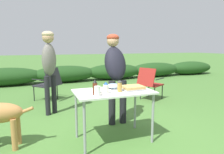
{
  "coord_description": "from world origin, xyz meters",
  "views": [
    {
      "loc": [
        -1.0,
        -2.58,
        1.37
      ],
      "look_at": [
        0.09,
        0.29,
        0.89
      ],
      "focal_mm": 32.0,
      "sensor_mm": 36.0,
      "label": 1
    }
  ],
  "objects_px": {
    "mayo_bottle": "(106,88)",
    "camp_chair_green_behind_table": "(49,82)",
    "bbq_sauce_bottle": "(95,87)",
    "camp_chair_near_hedge": "(150,82)",
    "folding_table": "(114,96)",
    "mixing_bowl": "(114,86)",
    "paper_cup_stack": "(97,91)",
    "standing_person_in_olive_jacket": "(49,62)",
    "standing_person_in_navy_coat": "(115,68)",
    "food_tray": "(133,88)",
    "plate_stack": "(97,91)",
    "spice_jar": "(120,87)"
  },
  "relations": [
    {
      "from": "folding_table",
      "to": "mixing_bowl",
      "type": "bearing_deg",
      "value": 68.93
    },
    {
      "from": "bbq_sauce_bottle",
      "to": "standing_person_in_olive_jacket",
      "type": "distance_m",
      "value": 1.71
    },
    {
      "from": "bbq_sauce_bottle",
      "to": "camp_chair_near_hedge",
      "type": "distance_m",
      "value": 2.7
    },
    {
      "from": "folding_table",
      "to": "mixing_bowl",
      "type": "distance_m",
      "value": 0.2
    },
    {
      "from": "plate_stack",
      "to": "camp_chair_near_hedge",
      "type": "distance_m",
      "value": 2.53
    },
    {
      "from": "folding_table",
      "to": "standing_person_in_navy_coat",
      "type": "distance_m",
      "value": 0.8
    },
    {
      "from": "folding_table",
      "to": "mixing_bowl",
      "type": "height_order",
      "value": "mixing_bowl"
    },
    {
      "from": "plate_stack",
      "to": "paper_cup_stack",
      "type": "bearing_deg",
      "value": -105.51
    },
    {
      "from": "folding_table",
      "to": "plate_stack",
      "type": "xyz_separation_m",
      "value": [
        -0.23,
        0.04,
        0.09
      ]
    },
    {
      "from": "mixing_bowl",
      "to": "standing_person_in_navy_coat",
      "type": "relative_size",
      "value": 0.13
    },
    {
      "from": "food_tray",
      "to": "standing_person_in_olive_jacket",
      "type": "distance_m",
      "value": 1.89
    },
    {
      "from": "mayo_bottle",
      "to": "camp_chair_green_behind_table",
      "type": "bearing_deg",
      "value": 102.42
    },
    {
      "from": "mayo_bottle",
      "to": "standing_person_in_navy_coat",
      "type": "relative_size",
      "value": 0.1
    },
    {
      "from": "bbq_sauce_bottle",
      "to": "standing_person_in_navy_coat",
      "type": "xyz_separation_m",
      "value": [
        0.6,
        0.79,
        0.14
      ]
    },
    {
      "from": "plate_stack",
      "to": "mixing_bowl",
      "type": "height_order",
      "value": "mixing_bowl"
    },
    {
      "from": "folding_table",
      "to": "plate_stack",
      "type": "height_order",
      "value": "plate_stack"
    },
    {
      "from": "mayo_bottle",
      "to": "camp_chair_green_behind_table",
      "type": "height_order",
      "value": "mayo_bottle"
    },
    {
      "from": "mixing_bowl",
      "to": "camp_chair_green_behind_table",
      "type": "relative_size",
      "value": 0.25
    },
    {
      "from": "mayo_bottle",
      "to": "camp_chair_near_hedge",
      "type": "height_order",
      "value": "mayo_bottle"
    },
    {
      "from": "mayo_bottle",
      "to": "bbq_sauce_bottle",
      "type": "bearing_deg",
      "value": -179.58
    },
    {
      "from": "food_tray",
      "to": "plate_stack",
      "type": "xyz_separation_m",
      "value": [
        -0.52,
        0.07,
        -0.02
      ]
    },
    {
      "from": "folding_table",
      "to": "standing_person_in_navy_coat",
      "type": "relative_size",
      "value": 0.7
    },
    {
      "from": "paper_cup_stack",
      "to": "mayo_bottle",
      "type": "height_order",
      "value": "mayo_bottle"
    },
    {
      "from": "food_tray",
      "to": "bbq_sauce_bottle",
      "type": "bearing_deg",
      "value": -171.21
    },
    {
      "from": "bbq_sauce_bottle",
      "to": "standing_person_in_olive_jacket",
      "type": "bearing_deg",
      "value": 105.85
    },
    {
      "from": "standing_person_in_olive_jacket",
      "to": "camp_chair_green_behind_table",
      "type": "xyz_separation_m",
      "value": [
        0.02,
        1.05,
        -0.6
      ]
    },
    {
      "from": "mayo_bottle",
      "to": "food_tray",
      "type": "bearing_deg",
      "value": 11.52
    },
    {
      "from": "mixing_bowl",
      "to": "paper_cup_stack",
      "type": "xyz_separation_m",
      "value": [
        -0.36,
        -0.36,
        0.03
      ]
    },
    {
      "from": "paper_cup_stack",
      "to": "standing_person_in_navy_coat",
      "type": "xyz_separation_m",
      "value": [
        0.6,
        0.88,
        0.17
      ]
    },
    {
      "from": "folding_table",
      "to": "paper_cup_stack",
      "type": "height_order",
      "value": "paper_cup_stack"
    },
    {
      "from": "food_tray",
      "to": "camp_chair_near_hedge",
      "type": "height_order",
      "value": "camp_chair_near_hedge"
    },
    {
      "from": "folding_table",
      "to": "food_tray",
      "type": "height_order",
      "value": "food_tray"
    },
    {
      "from": "plate_stack",
      "to": "folding_table",
      "type": "bearing_deg",
      "value": -10.41
    },
    {
      "from": "mayo_bottle",
      "to": "spice_jar",
      "type": "height_order",
      "value": "mayo_bottle"
    },
    {
      "from": "mixing_bowl",
      "to": "bbq_sauce_bottle",
      "type": "relative_size",
      "value": 1.04
    },
    {
      "from": "paper_cup_stack",
      "to": "standing_person_in_olive_jacket",
      "type": "xyz_separation_m",
      "value": [
        -0.47,
        1.72,
        0.26
      ]
    },
    {
      "from": "standing_person_in_navy_coat",
      "to": "standing_person_in_olive_jacket",
      "type": "xyz_separation_m",
      "value": [
        -1.07,
        0.84,
        0.09
      ]
    },
    {
      "from": "plate_stack",
      "to": "spice_jar",
      "type": "bearing_deg",
      "value": -24.3
    },
    {
      "from": "bbq_sauce_bottle",
      "to": "paper_cup_stack",
      "type": "bearing_deg",
      "value": -85.75
    },
    {
      "from": "food_tray",
      "to": "paper_cup_stack",
      "type": "bearing_deg",
      "value": -163.05
    },
    {
      "from": "folding_table",
      "to": "camp_chair_green_behind_table",
      "type": "height_order",
      "value": "camp_chair_green_behind_table"
    },
    {
      "from": "folding_table",
      "to": "camp_chair_green_behind_table",
      "type": "xyz_separation_m",
      "value": [
        -0.75,
        2.57,
        -0.2
      ]
    },
    {
      "from": "mixing_bowl",
      "to": "paper_cup_stack",
      "type": "distance_m",
      "value": 0.51
    },
    {
      "from": "bbq_sauce_bottle",
      "to": "camp_chair_near_hedge",
      "type": "height_order",
      "value": "bbq_sauce_bottle"
    },
    {
      "from": "standing_person_in_olive_jacket",
      "to": "camp_chair_green_behind_table",
      "type": "bearing_deg",
      "value": 52.5
    },
    {
      "from": "camp_chair_near_hedge",
      "to": "standing_person_in_navy_coat",
      "type": "bearing_deg",
      "value": -80.24
    },
    {
      "from": "paper_cup_stack",
      "to": "standing_person_in_olive_jacket",
      "type": "bearing_deg",
      "value": 105.28
    },
    {
      "from": "camp_chair_green_behind_table",
      "to": "paper_cup_stack",
      "type": "bearing_deg",
      "value": -123.37
    },
    {
      "from": "folding_table",
      "to": "mayo_bottle",
      "type": "distance_m",
      "value": 0.25
    },
    {
      "from": "folding_table",
      "to": "standing_person_in_olive_jacket",
      "type": "height_order",
      "value": "standing_person_in_olive_jacket"
    }
  ]
}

